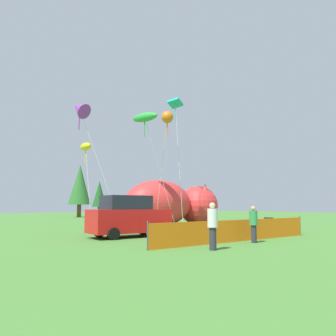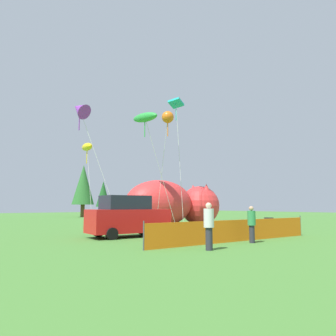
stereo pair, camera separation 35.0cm
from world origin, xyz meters
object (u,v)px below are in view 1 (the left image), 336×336
at_px(kite_orange_flower, 167,118).
at_px(kite_purple_delta, 80,109).
at_px(spectator_in_black_shirt, 254,223).
at_px(kite_green_fish, 145,118).
at_px(inflatable_cat, 170,205).
at_px(spectator_in_red_shirt, 213,224).
at_px(parked_car, 129,217).
at_px(kite_teal_diamond, 175,106).
at_px(folding_chair, 269,224).
at_px(kite_yellow_hero, 86,147).

relative_size(kite_orange_flower, kite_purple_delta, 0.99).
relative_size(spectator_in_black_shirt, kite_green_fish, 0.20).
bearing_deg(inflatable_cat, kite_purple_delta, -163.08).
bearing_deg(spectator_in_red_shirt, kite_purple_delta, 95.71).
bearing_deg(kite_purple_delta, parked_car, -72.31).
xyz_separation_m(kite_green_fish, kite_teal_diamond, (3.08, 0.53, 1.53)).
relative_size(kite_orange_flower, kite_teal_diamond, 0.85).
xyz_separation_m(kite_green_fish, kite_purple_delta, (-4.06, 0.96, 0.04)).
relative_size(inflatable_cat, kite_orange_flower, 1.03).
bearing_deg(spectator_in_red_shirt, folding_chair, 19.89).
bearing_deg(kite_orange_flower, kite_purple_delta, 165.78).
height_order(spectator_in_black_shirt, spectator_in_red_shirt, spectator_in_red_shirt).
bearing_deg(spectator_in_black_shirt, inflatable_cat, 69.32).
bearing_deg(parked_car, inflatable_cat, 40.53).
distance_m(inflatable_cat, kite_teal_diamond, 7.48).
height_order(folding_chair, kite_teal_diamond, kite_teal_diamond).
relative_size(spectator_in_black_shirt, kite_orange_flower, 0.20).
distance_m(spectator_in_red_shirt, kite_teal_diamond, 13.72).
bearing_deg(kite_teal_diamond, kite_green_fish, -170.19).
height_order(kite_orange_flower, kite_green_fish, kite_orange_flower).
xyz_separation_m(kite_yellow_hero, kite_green_fish, (1.20, -6.24, 1.20)).
distance_m(inflatable_cat, kite_yellow_hero, 7.95).
bearing_deg(folding_chair, parked_car, 133.88).
relative_size(parked_car, inflatable_cat, 0.52).
height_order(folding_chair, inflatable_cat, inflatable_cat).
height_order(parked_car, spectator_in_red_shirt, parked_car).
bearing_deg(kite_green_fish, folding_chair, -53.89).
distance_m(spectator_in_black_shirt, spectator_in_red_shirt, 3.14).
xyz_separation_m(spectator_in_red_shirt, kite_teal_diamond, (6.17, 9.38, 7.89)).
distance_m(parked_car, kite_green_fish, 7.44).
xyz_separation_m(inflatable_cat, spectator_in_black_shirt, (-4.00, -10.59, -0.75)).
bearing_deg(spectator_in_black_shirt, kite_orange_flower, 79.09).
height_order(inflatable_cat, kite_teal_diamond, kite_teal_diamond).
relative_size(spectator_in_red_shirt, kite_teal_diamond, 0.18).
height_order(spectator_in_black_shirt, kite_green_fish, kite_green_fish).
xyz_separation_m(inflatable_cat, kite_green_fish, (-4.01, -2.25, 5.68)).
distance_m(folding_chair, kite_green_fish, 10.15).
distance_m(spectator_in_black_shirt, kite_yellow_hero, 15.53).
relative_size(kite_teal_diamond, kite_purple_delta, 1.16).
xyz_separation_m(parked_car, kite_teal_diamond, (5.95, 3.33, 7.81)).
xyz_separation_m(parked_car, kite_yellow_hero, (1.66, 9.04, 5.07)).
xyz_separation_m(kite_orange_flower, kite_green_fish, (-1.53, 0.46, -0.16)).
height_order(kite_orange_flower, kite_teal_diamond, kite_teal_diamond).
distance_m(inflatable_cat, spectator_in_red_shirt, 13.19).
bearing_deg(kite_purple_delta, kite_yellow_hero, 61.59).
relative_size(kite_yellow_hero, kite_green_fish, 0.84).
xyz_separation_m(spectator_in_black_shirt, kite_green_fish, (-0.01, 8.33, 6.43)).
xyz_separation_m(spectator_in_black_shirt, kite_yellow_hero, (-1.22, 14.58, 5.23)).
bearing_deg(spectator_in_black_shirt, kite_green_fish, 90.07).
distance_m(parked_car, kite_yellow_hero, 10.50).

